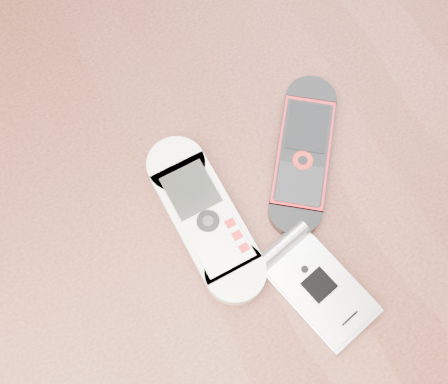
{
  "coord_description": "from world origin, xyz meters",
  "views": [
    {
      "loc": [
        -0.08,
        -0.17,
        1.31
      ],
      "look_at": [
        0.01,
        0.0,
        0.76
      ],
      "focal_mm": 50.0,
      "sensor_mm": 36.0,
      "label": 1
    }
  ],
  "objects_px": {
    "table": "(220,228)",
    "nokia_black_red": "(303,154)",
    "motorola_razr": "(320,289)",
    "nokia_white": "(205,218)"
  },
  "relations": [
    {
      "from": "table",
      "to": "nokia_black_red",
      "type": "relative_size",
      "value": 7.3
    },
    {
      "from": "table",
      "to": "motorola_razr",
      "type": "height_order",
      "value": "motorola_razr"
    },
    {
      "from": "nokia_black_red",
      "to": "motorola_razr",
      "type": "distance_m",
      "value": 0.13
    },
    {
      "from": "table",
      "to": "motorola_razr",
      "type": "xyz_separation_m",
      "value": [
        0.04,
        -0.12,
        0.11
      ]
    },
    {
      "from": "nokia_white",
      "to": "nokia_black_red",
      "type": "distance_m",
      "value": 0.11
    },
    {
      "from": "nokia_white",
      "to": "nokia_black_red",
      "type": "xyz_separation_m",
      "value": [
        0.11,
        0.01,
        -0.0
      ]
    },
    {
      "from": "nokia_white",
      "to": "motorola_razr",
      "type": "bearing_deg",
      "value": -60.83
    },
    {
      "from": "table",
      "to": "nokia_white",
      "type": "xyz_separation_m",
      "value": [
        -0.02,
        -0.01,
        0.12
      ]
    },
    {
      "from": "nokia_white",
      "to": "motorola_razr",
      "type": "distance_m",
      "value": 0.12
    },
    {
      "from": "nokia_white",
      "to": "nokia_black_red",
      "type": "bearing_deg",
      "value": 6.26
    }
  ]
}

